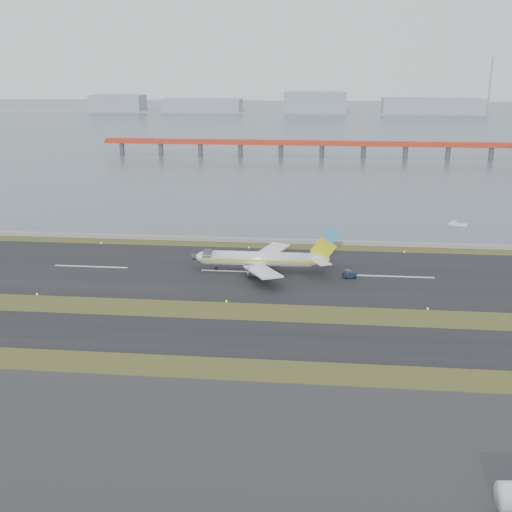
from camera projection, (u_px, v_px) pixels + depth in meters
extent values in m
plane|color=#364518|center=(221.00, 314.00, 138.93)|extent=(1000.00, 1000.00, 0.00)
cube|color=#2F2E31|center=(158.00, 465.00, 86.51)|extent=(1000.00, 50.00, 0.10)
cube|color=black|center=(212.00, 337.00, 127.48)|extent=(1000.00, 18.00, 0.10)
cube|color=black|center=(239.00, 272.00, 167.50)|extent=(1000.00, 45.00, 0.10)
cube|color=gray|center=(252.00, 240.00, 195.95)|extent=(1000.00, 2.50, 1.00)
cube|color=#4D626F|center=(301.00, 125.00, 577.21)|extent=(1400.00, 800.00, 1.30)
cube|color=red|center=(322.00, 144.00, 372.97)|extent=(260.00, 5.00, 1.60)
cube|color=red|center=(322.00, 142.00, 372.54)|extent=(260.00, 0.40, 1.40)
cylinder|color=#4C4C51|center=(161.00, 150.00, 383.87)|extent=(2.80, 2.80, 7.00)
cylinder|color=#4C4C51|center=(322.00, 152.00, 374.26)|extent=(2.80, 2.80, 7.00)
cylinder|color=#4C4C51|center=(491.00, 154.00, 364.65)|extent=(2.80, 2.80, 7.00)
cube|color=#959EB0|center=(306.00, 112.00, 729.65)|extent=(1400.00, 80.00, 1.00)
cube|color=#959EB0|center=(118.00, 103.00, 749.10)|extent=(60.00, 35.00, 18.00)
cube|color=#959EB0|center=(202.00, 105.00, 739.66)|extent=(90.00, 35.00, 14.00)
cube|color=#959EB0|center=(315.00, 102.00, 725.50)|extent=(70.00, 35.00, 22.00)
cube|color=#959EB0|center=(432.00, 106.00, 713.34)|extent=(110.00, 35.00, 16.00)
cylinder|color=#959EB0|center=(490.00, 85.00, 701.02)|extent=(1.80, 1.80, 60.00)
cylinder|color=white|center=(257.00, 259.00, 166.77)|extent=(28.00, 3.80, 3.80)
cone|color=white|center=(198.00, 257.00, 168.33)|extent=(3.20, 3.80, 3.80)
cone|color=white|center=(320.00, 259.00, 165.06)|extent=(5.00, 3.80, 3.80)
cube|color=yellow|center=(257.00, 261.00, 164.94)|extent=(31.00, 0.06, 0.45)
cube|color=yellow|center=(258.00, 257.00, 168.60)|extent=(31.00, 0.06, 0.45)
cube|color=white|center=(263.00, 272.00, 158.65)|extent=(11.31, 15.89, 1.66)
cube|color=white|center=(269.00, 252.00, 174.84)|extent=(11.31, 15.89, 1.66)
cylinder|color=#3A393E|center=(257.00, 273.00, 161.54)|extent=(4.20, 2.10, 2.10)
cylinder|color=#3A393E|center=(262.00, 259.00, 172.98)|extent=(4.20, 2.10, 2.10)
cube|color=yellow|center=(323.00, 249.00, 164.15)|extent=(6.80, 0.35, 6.85)
cube|color=#499FD0|center=(331.00, 235.00, 162.90)|extent=(4.85, 0.37, 4.90)
cube|color=white|center=(321.00, 262.00, 161.26)|extent=(5.64, 6.80, 0.22)
cube|color=white|center=(321.00, 254.00, 168.50)|extent=(5.64, 6.80, 0.22)
cylinder|color=black|center=(216.00, 268.00, 168.74)|extent=(0.80, 0.28, 0.80)
cylinder|color=black|center=(262.00, 273.00, 164.79)|extent=(1.00, 0.38, 1.00)
cylinder|color=black|center=(264.00, 266.00, 170.13)|extent=(1.00, 0.38, 1.00)
cube|color=#141D37|center=(349.00, 275.00, 162.31)|extent=(3.63, 2.54, 1.24)
cube|color=#3A393E|center=(348.00, 272.00, 162.03)|extent=(1.75, 1.83, 0.72)
cylinder|color=black|center=(346.00, 278.00, 161.56)|extent=(0.77, 0.46, 0.72)
cylinder|color=black|center=(344.00, 276.00, 163.13)|extent=(0.77, 0.46, 0.72)
cylinder|color=black|center=(355.00, 278.00, 161.82)|extent=(0.77, 0.46, 0.72)
cylinder|color=black|center=(353.00, 276.00, 163.39)|extent=(0.77, 0.46, 0.72)
cube|color=silver|center=(458.00, 225.00, 215.34)|extent=(6.55, 3.62, 0.80)
cube|color=silver|center=(454.00, 222.00, 215.62)|extent=(2.11, 1.87, 0.80)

